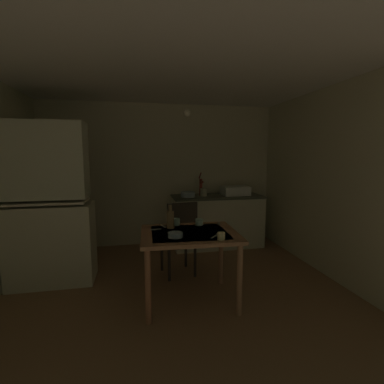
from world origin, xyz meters
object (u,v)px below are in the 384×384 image
Objects in this scene: hutch_cabinet at (50,210)px; sink_basin at (235,190)px; dining_table at (189,242)px; mixing_bowl_counter at (188,194)px; serving_bowl_wide at (175,235)px; chair_far_side at (180,238)px; hand_pump at (201,186)px; glass_bottle at (170,219)px; mug_dark at (199,222)px.

hutch_cabinet is 2.81m from sink_basin.
mixing_bowl_counter is at bearing 79.98° from dining_table.
mixing_bowl_counter is at bearing -176.52° from sink_basin.
dining_table is at bearing -26.38° from hutch_cabinet.
hutch_cabinet is 1.64m from serving_bowl_wide.
dining_table is at bearing -100.02° from mixing_bowl_counter.
sink_basin is 1.93× the size of mixing_bowl_counter.
chair_far_side is at bearing 90.39° from dining_table.
dining_table is 6.94× the size of serving_bowl_wide.
hand_pump is at bearing 21.84° from mixing_bowl_counter.
hutch_cabinet reaches higher than glass_bottle.
serving_bowl_wide is at bearing -33.19° from hutch_cabinet.
hand_pump is 1.54m from mug_dark.
sink_basin is (2.65, 0.94, 0.04)m from hutch_cabinet.
sink_basin is 1.73m from mug_dark.
chair_far_side is 0.49m from mug_dark.
hutch_cabinet reaches higher than mixing_bowl_counter.
hutch_cabinet is at bearing 174.93° from chair_far_side.
mixing_bowl_counter is at bearing 72.28° from glass_bottle.
hutch_cabinet reaches higher than serving_bowl_wide.
mixing_bowl_counter is at bearing -158.16° from hand_pump.
chair_far_side is at bearing 115.08° from mug_dark.
hutch_cabinet is 1.77m from mug_dark.
dining_table is at bearing -89.61° from chair_far_side.
chair_far_side is at bearing -5.07° from hutch_cabinet.
mug_dark is (-0.37, -1.48, -0.25)m from hand_pump.
glass_bottle is at bearing -114.41° from hand_pump.
glass_bottle is at bearing -168.97° from mug_dark.
hutch_cabinet is 1.47m from glass_bottle.
mixing_bowl_counter is at bearing 84.72° from mug_dark.
serving_bowl_wide is at bearing -101.91° from chair_far_side.
dining_table is 0.34m from glass_bottle.
hand_pump is 2.02m from serving_bowl_wide.
dining_table is at bearing -121.63° from mug_dark.
glass_bottle is (-0.01, 0.34, 0.08)m from serving_bowl_wide.
serving_bowl_wide is 0.34m from glass_bottle.
mixing_bowl_counter is (-0.24, -0.10, -0.13)m from hand_pump.
mug_dark is (-0.13, -1.38, -0.12)m from mixing_bowl_counter.
chair_far_side is at bearing -106.10° from mixing_bowl_counter.
serving_bowl_wide is (-0.69, -1.88, -0.26)m from hand_pump.
mixing_bowl_counter is at bearing 25.97° from hutch_cabinet.
glass_bottle is (-0.46, -1.45, -0.05)m from mixing_bowl_counter.
mixing_bowl_counter is 1.56× the size of serving_bowl_wide.
sink_basin reaches higher than glass_bottle.
sink_basin is at bearing 56.46° from mug_dark.
dining_table is 11.67× the size of mug_dark.
hand_pump is 1.70m from glass_bottle.
sink_basin is at bearing 56.75° from dining_table.
sink_basin is at bearing 49.38° from glass_bottle.
hand_pump is 2.67× the size of serving_bowl_wide.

